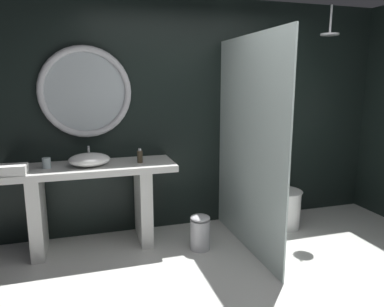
{
  "coord_description": "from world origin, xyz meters",
  "views": [
    {
      "loc": [
        -1.29,
        -2.13,
        1.71
      ],
      "look_at": [
        -0.34,
        1.0,
        1.04
      ],
      "focal_mm": 33.86,
      "sensor_mm": 36.0,
      "label": 1
    }
  ],
  "objects_px": {
    "soap_dispenser": "(140,156)",
    "toilet": "(280,204)",
    "tumbler_cup": "(46,163)",
    "rain_shower_head": "(330,32)",
    "vessel_sink": "(89,160)",
    "folded_hand_towel": "(11,170)",
    "waste_bin": "(200,232)",
    "round_wall_mirror": "(85,92)"
  },
  "relations": [
    {
      "from": "vessel_sink",
      "to": "rain_shower_head",
      "type": "relative_size",
      "value": 1.27
    },
    {
      "from": "rain_shower_head",
      "to": "vessel_sink",
      "type": "bearing_deg",
      "value": 177.28
    },
    {
      "from": "soap_dispenser",
      "to": "waste_bin",
      "type": "relative_size",
      "value": 0.4
    },
    {
      "from": "tumbler_cup",
      "to": "waste_bin",
      "type": "distance_m",
      "value": 1.66
    },
    {
      "from": "tumbler_cup",
      "to": "rain_shower_head",
      "type": "bearing_deg",
      "value": -2.91
    },
    {
      "from": "round_wall_mirror",
      "to": "toilet",
      "type": "distance_m",
      "value": 2.55
    },
    {
      "from": "tumbler_cup",
      "to": "waste_bin",
      "type": "height_order",
      "value": "tumbler_cup"
    },
    {
      "from": "toilet",
      "to": "soap_dispenser",
      "type": "bearing_deg",
      "value": 179.14
    },
    {
      "from": "tumbler_cup",
      "to": "round_wall_mirror",
      "type": "bearing_deg",
      "value": 34.54
    },
    {
      "from": "soap_dispenser",
      "to": "vessel_sink",
      "type": "bearing_deg",
      "value": -179.32
    },
    {
      "from": "round_wall_mirror",
      "to": "rain_shower_head",
      "type": "xyz_separation_m",
      "value": [
        2.59,
        -0.43,
        0.64
      ]
    },
    {
      "from": "waste_bin",
      "to": "tumbler_cup",
      "type": "bearing_deg",
      "value": 165.38
    },
    {
      "from": "rain_shower_head",
      "to": "folded_hand_towel",
      "type": "relative_size",
      "value": 1.22
    },
    {
      "from": "vessel_sink",
      "to": "soap_dispenser",
      "type": "distance_m",
      "value": 0.5
    },
    {
      "from": "toilet",
      "to": "folded_hand_towel",
      "type": "bearing_deg",
      "value": -177.38
    },
    {
      "from": "rain_shower_head",
      "to": "waste_bin",
      "type": "height_order",
      "value": "rain_shower_head"
    },
    {
      "from": "soap_dispenser",
      "to": "toilet",
      "type": "bearing_deg",
      "value": -0.86
    },
    {
      "from": "round_wall_mirror",
      "to": "toilet",
      "type": "bearing_deg",
      "value": -8.57
    },
    {
      "from": "vessel_sink",
      "to": "waste_bin",
      "type": "height_order",
      "value": "vessel_sink"
    },
    {
      "from": "rain_shower_head",
      "to": "toilet",
      "type": "distance_m",
      "value": 2.01
    },
    {
      "from": "toilet",
      "to": "waste_bin",
      "type": "bearing_deg",
      "value": -163.58
    },
    {
      "from": "soap_dispenser",
      "to": "folded_hand_towel",
      "type": "relative_size",
      "value": 0.57
    },
    {
      "from": "soap_dispenser",
      "to": "folded_hand_towel",
      "type": "height_order",
      "value": "soap_dispenser"
    },
    {
      "from": "toilet",
      "to": "folded_hand_towel",
      "type": "xyz_separation_m",
      "value": [
        -2.83,
        -0.13,
        0.65
      ]
    },
    {
      "from": "toilet",
      "to": "waste_bin",
      "type": "height_order",
      "value": "toilet"
    },
    {
      "from": "tumbler_cup",
      "to": "soap_dispenser",
      "type": "height_order",
      "value": "soap_dispenser"
    },
    {
      "from": "rain_shower_head",
      "to": "waste_bin",
      "type": "xyz_separation_m",
      "value": [
        -1.55,
        -0.22,
        -2.04
      ]
    },
    {
      "from": "vessel_sink",
      "to": "waste_bin",
      "type": "distance_m",
      "value": 1.33
    },
    {
      "from": "round_wall_mirror",
      "to": "waste_bin",
      "type": "xyz_separation_m",
      "value": [
        1.04,
        -0.65,
        -1.4
      ]
    },
    {
      "from": "tumbler_cup",
      "to": "round_wall_mirror",
      "type": "distance_m",
      "value": 0.82
    },
    {
      "from": "soap_dispenser",
      "to": "tumbler_cup",
      "type": "bearing_deg",
      "value": 178.56
    },
    {
      "from": "soap_dispenser",
      "to": "toilet",
      "type": "relative_size",
      "value": 0.25
    },
    {
      "from": "rain_shower_head",
      "to": "waste_bin",
      "type": "relative_size",
      "value": 0.86
    },
    {
      "from": "tumbler_cup",
      "to": "toilet",
      "type": "xyz_separation_m",
      "value": [
        2.55,
        -0.05,
        -0.66
      ]
    },
    {
      "from": "soap_dispenser",
      "to": "round_wall_mirror",
      "type": "distance_m",
      "value": 0.87
    },
    {
      "from": "toilet",
      "to": "folded_hand_towel",
      "type": "distance_m",
      "value": 2.91
    },
    {
      "from": "vessel_sink",
      "to": "folded_hand_towel",
      "type": "height_order",
      "value": "vessel_sink"
    },
    {
      "from": "round_wall_mirror",
      "to": "waste_bin",
      "type": "height_order",
      "value": "round_wall_mirror"
    },
    {
      "from": "tumbler_cup",
      "to": "round_wall_mirror",
      "type": "xyz_separation_m",
      "value": [
        0.4,
        0.28,
        0.66
      ]
    },
    {
      "from": "waste_bin",
      "to": "folded_hand_towel",
      "type": "height_order",
      "value": "folded_hand_towel"
    },
    {
      "from": "toilet",
      "to": "folded_hand_towel",
      "type": "height_order",
      "value": "folded_hand_towel"
    },
    {
      "from": "tumbler_cup",
      "to": "toilet",
      "type": "distance_m",
      "value": 2.64
    }
  ]
}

